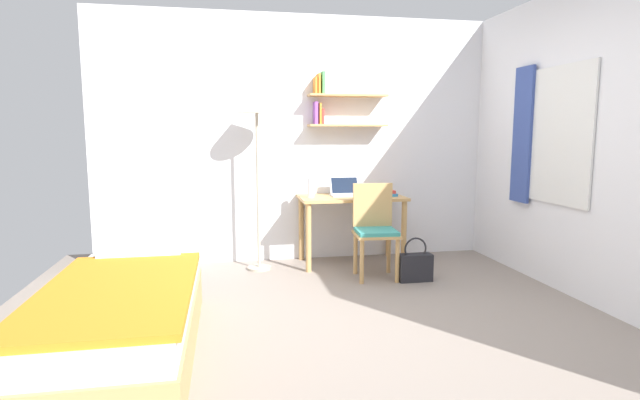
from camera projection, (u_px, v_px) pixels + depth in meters
ground_plane at (350, 327)px, 3.51m from camera, size 5.28×5.28×0.00m
wall_back at (306, 139)px, 5.31m from camera, size 4.40×0.27×2.60m
wall_right at (608, 142)px, 3.75m from camera, size 0.10×4.40×2.60m
bed at (124, 319)px, 3.04m from camera, size 0.86×1.90×0.54m
desk at (351, 208)px, 5.17m from camera, size 1.09×0.58×0.72m
desk_chair at (375, 227)px, 4.71m from camera, size 0.43×0.42×0.89m
standing_lamp at (257, 113)px, 4.81m from camera, size 0.38×0.38×1.78m
laptop at (345, 191)px, 5.21m from camera, size 0.32×0.22×0.20m
water_bottle at (310, 188)px, 5.02m from camera, size 0.07×0.07×0.20m
book_stack at (387, 193)px, 5.20m from camera, size 0.18×0.24×0.06m
handbag at (415, 266)px, 4.60m from camera, size 0.31×0.13×0.41m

